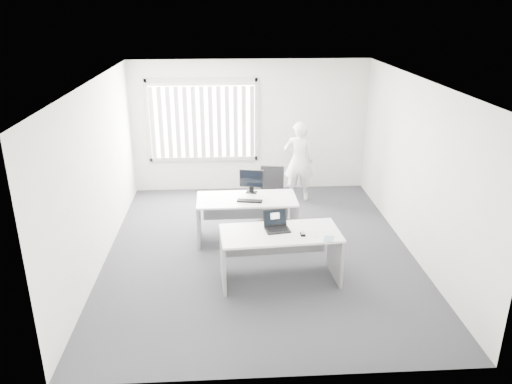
{
  "coord_description": "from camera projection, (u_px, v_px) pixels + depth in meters",
  "views": [
    {
      "loc": [
        -0.51,
        -7.4,
        3.89
      ],
      "look_at": [
        -0.05,
        0.15,
        0.99
      ],
      "focal_mm": 35.0,
      "sensor_mm": 36.0,
      "label": 1
    }
  ],
  "objects": [
    {
      "name": "wall_front",
      "position": [
        280.0,
        266.0,
        5.02
      ],
      "size": [
        5.0,
        0.02,
        2.8
      ],
      "primitive_type": "cube",
      "color": "white",
      "rests_on": "ground"
    },
    {
      "name": "person",
      "position": [
        299.0,
        161.0,
        10.19
      ],
      "size": [
        0.65,
        0.47,
        1.67
      ],
      "primitive_type": "imported",
      "rotation": [
        0.0,
        0.0,
        3.02
      ],
      "color": "white",
      "rests_on": "ground"
    },
    {
      "name": "mouse",
      "position": [
        303.0,
        234.0,
        7.08
      ],
      "size": [
        0.06,
        0.11,
        0.05
      ],
      "primitive_type": null,
      "rotation": [
        0.0,
        0.0,
        0.0
      ],
      "color": "#AFAFB1",
      "rests_on": "paper_sheet"
    },
    {
      "name": "paper_sheet",
      "position": [
        308.0,
        234.0,
        7.12
      ],
      "size": [
        0.32,
        0.24,
        0.0
      ],
      "primitive_type": "cube",
      "rotation": [
        0.0,
        0.0,
        -0.12
      ],
      "color": "white",
      "rests_on": "desk_near"
    },
    {
      "name": "monitor",
      "position": [
        251.0,
        181.0,
        8.63
      ],
      "size": [
        0.44,
        0.22,
        0.42
      ],
      "primitive_type": null,
      "rotation": [
        0.0,
        0.0,
        -0.24
      ],
      "color": "black",
      "rests_on": "desk_far"
    },
    {
      "name": "blinds",
      "position": [
        203.0,
        123.0,
        10.42
      ],
      "size": [
        2.2,
        0.1,
        1.5
      ],
      "primitive_type": null,
      "color": "silver",
      "rests_on": "wall_back"
    },
    {
      "name": "window",
      "position": [
        203.0,
        121.0,
        10.47
      ],
      "size": [
        2.32,
        0.06,
        1.76
      ],
      "primitive_type": "cube",
      "color": "#B4B4AF",
      "rests_on": "wall_back"
    },
    {
      "name": "office_chair",
      "position": [
        271.0,
        205.0,
        9.36
      ],
      "size": [
        0.69,
        0.69,
        1.03
      ],
      "rotation": [
        0.0,
        0.0,
        -0.2
      ],
      "color": "black",
      "rests_on": "ground"
    },
    {
      "name": "keyboard",
      "position": [
        250.0,
        201.0,
        8.31
      ],
      "size": [
        0.44,
        0.22,
        0.02
      ],
      "primitive_type": "cube",
      "rotation": [
        0.0,
        0.0,
        -0.2
      ],
      "color": "black",
      "rests_on": "desk_far"
    },
    {
      "name": "ceiling",
      "position": [
        260.0,
        81.0,
        7.32
      ],
      "size": [
        5.0,
        6.0,
        0.02
      ],
      "primitive_type": "cube",
      "color": "white",
      "rests_on": "wall_back"
    },
    {
      "name": "wall_back",
      "position": [
        250.0,
        126.0,
        10.61
      ],
      "size": [
        5.0,
        0.02,
        2.8
      ],
      "primitive_type": "cube",
      "color": "white",
      "rests_on": "ground"
    },
    {
      "name": "wall_right",
      "position": [
        416.0,
        168.0,
        7.96
      ],
      "size": [
        0.02,
        6.0,
        2.8
      ],
      "primitive_type": "cube",
      "color": "white",
      "rests_on": "ground"
    },
    {
      "name": "laptop",
      "position": [
        278.0,
        222.0,
        7.17
      ],
      "size": [
        0.39,
        0.36,
        0.27
      ],
      "primitive_type": null,
      "rotation": [
        0.0,
        0.0,
        0.17
      ],
      "color": "black",
      "rests_on": "desk_near"
    },
    {
      "name": "wall_left",
      "position": [
        98.0,
        174.0,
        7.67
      ],
      "size": [
        0.02,
        6.0,
        2.8
      ],
      "primitive_type": "cube",
      "color": "white",
      "rests_on": "ground"
    },
    {
      "name": "ground",
      "position": [
        259.0,
        251.0,
        8.32
      ],
      "size": [
        6.0,
        6.0,
        0.0
      ],
      "primitive_type": "plane",
      "color": "#414248",
      "rests_on": "ground"
    },
    {
      "name": "desk_far",
      "position": [
        247.0,
        210.0,
        8.53
      ],
      "size": [
        1.69,
        0.81,
        0.77
      ],
      "rotation": [
        0.0,
        0.0,
        0.01
      ],
      "color": "white",
      "rests_on": "ground"
    },
    {
      "name": "desk_near",
      "position": [
        280.0,
        246.0,
        7.26
      ],
      "size": [
        1.77,
        0.92,
        0.78
      ],
      "rotation": [
        0.0,
        0.0,
        0.07
      ],
      "color": "white",
      "rests_on": "ground"
    },
    {
      "name": "booklet",
      "position": [
        329.0,
        239.0,
        6.97
      ],
      "size": [
        0.18,
        0.22,
        0.01
      ],
      "primitive_type": "cube",
      "rotation": [
        0.0,
        0.0,
        -0.3
      ],
      "color": "silver",
      "rests_on": "desk_near"
    }
  ]
}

